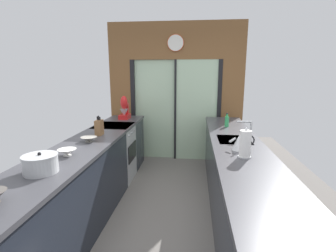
% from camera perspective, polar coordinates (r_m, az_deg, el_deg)
% --- Properties ---
extents(ground_plane, '(5.04, 7.60, 0.02)m').
position_cam_1_polar(ground_plane, '(3.65, -0.72, -16.73)').
color(ground_plane, slate).
extents(back_wall_unit, '(2.64, 0.12, 2.70)m').
position_cam_1_polar(back_wall_unit, '(5.00, 1.73, 9.48)').
color(back_wall_unit, brown).
rests_on(back_wall_unit, ground_plane).
extents(left_counter_run, '(0.62, 3.80, 0.92)m').
position_cam_1_polar(left_counter_run, '(3.26, -18.22, -11.70)').
color(left_counter_run, '#1E232D').
rests_on(left_counter_run, ground_plane).
extents(right_counter_run, '(0.62, 3.80, 0.92)m').
position_cam_1_polar(right_counter_run, '(3.19, 15.39, -12.09)').
color(right_counter_run, '#1E232D').
rests_on(right_counter_run, ground_plane).
extents(sink_faucet, '(0.19, 0.02, 0.24)m').
position_cam_1_polar(sink_faucet, '(3.26, 17.83, -0.26)').
color(sink_faucet, '#B7BABC').
rests_on(sink_faucet, right_counter_run).
extents(oven_range, '(0.60, 0.60, 0.92)m').
position_cam_1_polar(oven_range, '(4.24, -12.01, -5.96)').
color(oven_range, '#B7BABC').
rests_on(oven_range, ground_plane).
extents(mixing_bowl_mid, '(0.19, 0.19, 0.07)m').
position_cam_1_polar(mixing_bowl_mid, '(2.74, -22.02, -5.54)').
color(mixing_bowl_mid, silver).
rests_on(mixing_bowl_mid, left_counter_run).
extents(mixing_bowl_far, '(0.20, 0.20, 0.06)m').
position_cam_1_polar(mixing_bowl_far, '(3.20, -17.60, -2.86)').
color(mixing_bowl_far, gray).
rests_on(mixing_bowl_far, left_counter_run).
extents(knife_block, '(0.08, 0.14, 0.26)m').
position_cam_1_polar(knife_block, '(3.49, -15.42, -0.32)').
color(knife_block, brown).
rests_on(knife_block, left_counter_run).
extents(stand_mixer, '(0.17, 0.27, 0.42)m').
position_cam_1_polar(stand_mixer, '(4.64, -9.89, 3.61)').
color(stand_mixer, red).
rests_on(stand_mixer, left_counter_run).
extents(stock_pot, '(0.28, 0.28, 0.18)m').
position_cam_1_polar(stock_pot, '(2.37, -27.08, -7.67)').
color(stock_pot, '#B7BABC').
rests_on(stock_pot, left_counter_run).
extents(kettle, '(0.27, 0.19, 0.22)m').
position_cam_1_polar(kettle, '(2.84, 16.23, -3.30)').
color(kettle, '#B7BABC').
rests_on(kettle, right_counter_run).
extents(soap_bottle, '(0.06, 0.06, 0.21)m').
position_cam_1_polar(soap_bottle, '(4.01, 13.26, 1.10)').
color(soap_bottle, '#339E56').
rests_on(soap_bottle, right_counter_run).
extents(paper_towel_roll, '(0.13, 0.13, 0.30)m').
position_cam_1_polar(paper_towel_roll, '(2.59, 17.19, -3.98)').
color(paper_towel_roll, '#B7BABC').
rests_on(paper_towel_roll, right_counter_run).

